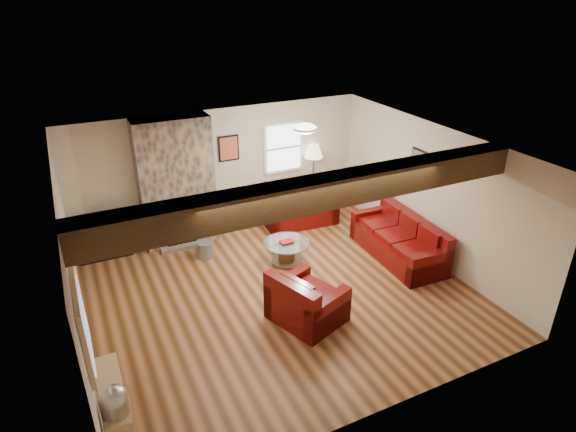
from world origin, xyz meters
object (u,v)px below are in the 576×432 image
(armchair_red, at_px, (307,297))
(floor_lamp, at_px, (314,155))
(tv_cabinet, at_px, (105,245))
(television, at_px, (100,222))
(coffee_table, at_px, (287,252))
(sofa_three, at_px, (398,238))
(loveseat, at_px, (299,205))

(armchair_red, height_order, floor_lamp, floor_lamp)
(armchair_red, distance_m, tv_cabinet, 4.18)
(armchair_red, xyz_separation_m, television, (-2.54, 3.32, 0.31))
(coffee_table, xyz_separation_m, television, (-2.97, 1.69, 0.51))
(sofa_three, relative_size, coffee_table, 2.42)
(loveseat, height_order, tv_cabinet, loveseat)
(loveseat, distance_m, floor_lamp, 1.12)
(tv_cabinet, bearing_deg, television, 0.00)
(loveseat, bearing_deg, coffee_table, -120.13)
(loveseat, height_order, television, television)
(sofa_three, height_order, loveseat, loveseat)
(loveseat, relative_size, armchair_red, 1.51)
(television, bearing_deg, sofa_three, -25.98)
(television, relative_size, floor_lamp, 0.54)
(tv_cabinet, bearing_deg, loveseat, -4.36)
(armchair_red, bearing_deg, loveseat, -44.46)
(armchair_red, relative_size, television, 1.18)
(tv_cabinet, bearing_deg, armchair_red, -52.63)
(loveseat, xyz_separation_m, tv_cabinet, (-3.93, 0.30, -0.17))
(armchair_red, bearing_deg, television, 17.72)
(floor_lamp, bearing_deg, television, -179.74)
(armchair_red, xyz_separation_m, tv_cabinet, (-2.54, 3.32, -0.17))
(loveseat, relative_size, television, 1.79)
(armchair_red, distance_m, television, 4.19)
(floor_lamp, bearing_deg, loveseat, -147.70)
(coffee_table, bearing_deg, floor_lamp, 49.35)
(coffee_table, relative_size, television, 1.00)
(loveseat, relative_size, floor_lamp, 0.96)
(armchair_red, height_order, coffee_table, armchair_red)
(floor_lamp, bearing_deg, tv_cabinet, -179.74)
(sofa_three, bearing_deg, floor_lamp, -165.70)
(loveseat, relative_size, tv_cabinet, 1.61)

